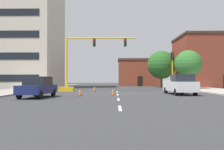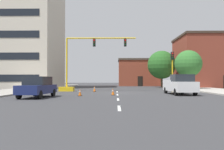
{
  "view_description": "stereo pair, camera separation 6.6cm",
  "coord_description": "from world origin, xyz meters",
  "px_view_note": "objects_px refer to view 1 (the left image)",
  "views": [
    {
      "loc": [
        -0.26,
        -26.56,
        1.51
      ],
      "look_at": [
        -0.66,
        5.06,
        2.09
      ],
      "focal_mm": 38.36,
      "sensor_mm": 36.0,
      "label": 1
    },
    {
      "loc": [
        -0.19,
        -26.56,
        1.51
      ],
      "look_at": [
        -0.66,
        5.06,
        2.09
      ],
      "focal_mm": 38.36,
      "sensor_mm": 36.0,
      "label": 2
    }
  ],
  "objects_px": {
    "tree_right_mid": "(188,64)",
    "traffic_cone_roadside_b": "(95,89)",
    "traffic_light_pole_right": "(172,63)",
    "sedan_navy_near_left": "(38,87)",
    "traffic_signal_gantry": "(77,73)",
    "traffic_cone_roadside_c": "(113,92)",
    "pickup_truck_white": "(180,85)",
    "tree_right_far": "(161,65)",
    "traffic_cone_roadside_a": "(80,93)"
  },
  "relations": [
    {
      "from": "tree_right_mid",
      "to": "traffic_cone_roadside_a",
      "type": "relative_size",
      "value": 9.17
    },
    {
      "from": "tree_right_mid",
      "to": "tree_right_far",
      "type": "bearing_deg",
      "value": 102.23
    },
    {
      "from": "traffic_cone_roadside_b",
      "to": "traffic_light_pole_right",
      "type": "bearing_deg",
      "value": -2.75
    },
    {
      "from": "sedan_navy_near_left",
      "to": "traffic_cone_roadside_c",
      "type": "bearing_deg",
      "value": 26.55
    },
    {
      "from": "pickup_truck_white",
      "to": "sedan_navy_near_left",
      "type": "relative_size",
      "value": 1.18
    },
    {
      "from": "traffic_light_pole_right",
      "to": "tree_right_far",
      "type": "bearing_deg",
      "value": 83.36
    },
    {
      "from": "pickup_truck_white",
      "to": "tree_right_far",
      "type": "bearing_deg",
      "value": 83.7
    },
    {
      "from": "traffic_cone_roadside_b",
      "to": "sedan_navy_near_left",
      "type": "bearing_deg",
      "value": -112.69
    },
    {
      "from": "traffic_cone_roadside_a",
      "to": "traffic_cone_roadside_c",
      "type": "bearing_deg",
      "value": 22.07
    },
    {
      "from": "traffic_light_pole_right",
      "to": "traffic_cone_roadside_a",
      "type": "height_order",
      "value": "traffic_light_pole_right"
    },
    {
      "from": "sedan_navy_near_left",
      "to": "pickup_truck_white",
      "type": "bearing_deg",
      "value": 18.06
    },
    {
      "from": "traffic_signal_gantry",
      "to": "pickup_truck_white",
      "type": "xyz_separation_m",
      "value": [
        11.33,
        -6.3,
        -1.3
      ]
    },
    {
      "from": "traffic_signal_gantry",
      "to": "tree_right_mid",
      "type": "relative_size",
      "value": 1.65
    },
    {
      "from": "traffic_signal_gantry",
      "to": "tree_right_far",
      "type": "xyz_separation_m",
      "value": [
        13.71,
        15.24,
        1.99
      ]
    },
    {
      "from": "sedan_navy_near_left",
      "to": "traffic_cone_roadside_b",
      "type": "xyz_separation_m",
      "value": [
        3.92,
        9.38,
        -0.55
      ]
    },
    {
      "from": "tree_right_far",
      "to": "traffic_signal_gantry",
      "type": "bearing_deg",
      "value": -131.98
    },
    {
      "from": "traffic_signal_gantry",
      "to": "traffic_cone_roadside_c",
      "type": "xyz_separation_m",
      "value": [
        4.69,
        -7.39,
        -1.97
      ]
    },
    {
      "from": "pickup_truck_white",
      "to": "sedan_navy_near_left",
      "type": "xyz_separation_m",
      "value": [
        -12.88,
        -4.2,
        -0.09
      ]
    },
    {
      "from": "traffic_signal_gantry",
      "to": "tree_right_far",
      "type": "distance_m",
      "value": 20.6
    },
    {
      "from": "sedan_navy_near_left",
      "to": "traffic_cone_roadside_a",
      "type": "relative_size",
      "value": 7.24
    },
    {
      "from": "tree_right_mid",
      "to": "traffic_cone_roadside_c",
      "type": "xyz_separation_m",
      "value": [
        -11.12,
        -12.92,
        -3.53
      ]
    },
    {
      "from": "traffic_light_pole_right",
      "to": "pickup_truck_white",
      "type": "height_order",
      "value": "traffic_light_pole_right"
    },
    {
      "from": "traffic_cone_roadside_c",
      "to": "tree_right_far",
      "type": "bearing_deg",
      "value": 68.27
    },
    {
      "from": "traffic_cone_roadside_b",
      "to": "traffic_signal_gantry",
      "type": "bearing_deg",
      "value": 154.63
    },
    {
      "from": "pickup_truck_white",
      "to": "traffic_cone_roadside_b",
      "type": "bearing_deg",
      "value": 149.98
    },
    {
      "from": "traffic_cone_roadside_a",
      "to": "traffic_cone_roadside_c",
      "type": "distance_m",
      "value": 3.23
    },
    {
      "from": "traffic_light_pole_right",
      "to": "traffic_cone_roadside_c",
      "type": "bearing_deg",
      "value": -140.55
    },
    {
      "from": "traffic_light_pole_right",
      "to": "tree_right_far",
      "type": "distance_m",
      "value": 16.94
    },
    {
      "from": "pickup_truck_white",
      "to": "traffic_cone_roadside_a",
      "type": "xyz_separation_m",
      "value": [
        -9.63,
        -2.29,
        -0.66
      ]
    },
    {
      "from": "tree_right_mid",
      "to": "traffic_cone_roadside_b",
      "type": "xyz_separation_m",
      "value": [
        -13.44,
        -6.66,
        -3.5
      ]
    },
    {
      "from": "traffic_signal_gantry",
      "to": "traffic_cone_roadside_c",
      "type": "bearing_deg",
      "value": -57.56
    },
    {
      "from": "traffic_light_pole_right",
      "to": "sedan_navy_near_left",
      "type": "relative_size",
      "value": 1.04
    },
    {
      "from": "traffic_cone_roadside_c",
      "to": "tree_right_mid",
      "type": "bearing_deg",
      "value": 49.29
    },
    {
      "from": "sedan_navy_near_left",
      "to": "traffic_cone_roadside_c",
      "type": "distance_m",
      "value": 7.0
    },
    {
      "from": "tree_right_far",
      "to": "traffic_cone_roadside_a",
      "type": "relative_size",
      "value": 10.87
    },
    {
      "from": "traffic_light_pole_right",
      "to": "pickup_truck_white",
      "type": "xyz_separation_m",
      "value": [
        -0.42,
        -4.73,
        -2.55
      ]
    },
    {
      "from": "tree_right_far",
      "to": "pickup_truck_white",
      "type": "distance_m",
      "value": 21.92
    },
    {
      "from": "traffic_light_pole_right",
      "to": "sedan_navy_near_left",
      "type": "distance_m",
      "value": 16.24
    },
    {
      "from": "tree_right_far",
      "to": "sedan_navy_near_left",
      "type": "xyz_separation_m",
      "value": [
        -15.26,
        -25.74,
        -3.38
      ]
    },
    {
      "from": "traffic_cone_roadside_a",
      "to": "traffic_cone_roadside_b",
      "type": "xyz_separation_m",
      "value": [
        0.67,
        7.47,
        0.02
      ]
    },
    {
      "from": "traffic_signal_gantry",
      "to": "traffic_cone_roadside_b",
      "type": "relative_size",
      "value": 14.06
    },
    {
      "from": "pickup_truck_white",
      "to": "traffic_cone_roadside_c",
      "type": "relative_size",
      "value": 8.62
    },
    {
      "from": "traffic_cone_roadside_c",
      "to": "sedan_navy_near_left",
      "type": "bearing_deg",
      "value": -153.45
    },
    {
      "from": "traffic_signal_gantry",
      "to": "pickup_truck_white",
      "type": "bearing_deg",
      "value": -29.08
    },
    {
      "from": "pickup_truck_white",
      "to": "sedan_navy_near_left",
      "type": "bearing_deg",
      "value": -161.94
    },
    {
      "from": "pickup_truck_white",
      "to": "traffic_light_pole_right",
      "type": "bearing_deg",
      "value": 84.92
    },
    {
      "from": "traffic_signal_gantry",
      "to": "pickup_truck_white",
      "type": "height_order",
      "value": "traffic_signal_gantry"
    },
    {
      "from": "traffic_signal_gantry",
      "to": "traffic_cone_roadside_c",
      "type": "height_order",
      "value": "traffic_signal_gantry"
    },
    {
      "from": "traffic_cone_roadside_b",
      "to": "traffic_cone_roadside_c",
      "type": "height_order",
      "value": "traffic_cone_roadside_b"
    },
    {
      "from": "sedan_navy_near_left",
      "to": "traffic_cone_roadside_c",
      "type": "relative_size",
      "value": 7.28
    }
  ]
}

